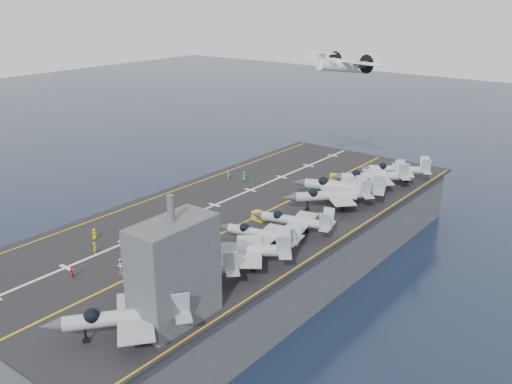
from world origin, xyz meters
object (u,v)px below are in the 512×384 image
Objects in this scene: island_superstructure at (173,260)px; fighter_jet_0 at (126,315)px; tow_cart_a at (175,262)px; transport_plane at (343,67)px.

island_superstructure is 0.80× the size of fighter_jet_0.
tow_cart_a is at bearing 135.99° from island_superstructure.
fighter_jet_0 is at bearing -74.43° from transport_plane.
fighter_jet_0 is at bearing -61.93° from tow_cart_a.
island_superstructure is at bearing -44.01° from tow_cart_a.
transport_plane reaches higher than fighter_jet_0.
transport_plane is (-16.24, 71.93, 17.63)m from tow_cart_a.
transport_plane is at bearing 105.57° from fighter_jet_0.
tow_cart_a is (-7.96, 14.93, -2.04)m from fighter_jet_0.
island_superstructure is 7.58m from fighter_jet_0.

